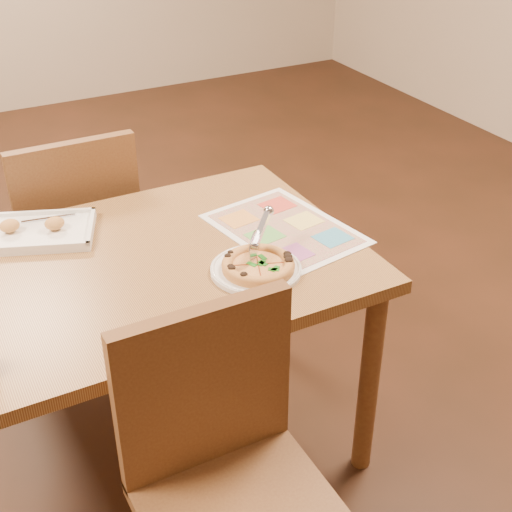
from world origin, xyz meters
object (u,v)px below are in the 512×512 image
pizza_cutter (259,234)px  plate (256,270)px  dining_table (131,292)px  chair_near (223,451)px  chair_far (75,222)px  appetizer_tray (38,232)px  pizza (258,265)px  menu (285,229)px

pizza_cutter → plate: bearing=-170.3°
dining_table → chair_near: chair_near is taller
chair_far → appetizer_tray: chair_far is taller
dining_table → appetizer_tray: size_ratio=3.46×
chair_near → pizza: chair_near is taller
chair_near → appetizer_tray: size_ratio=1.25×
pizza → pizza_cutter: (0.03, 0.05, 0.06)m
dining_table → pizza_cutter: bearing=-23.2°
chair_far → plate: chair_far is taller
menu → pizza: bearing=-136.4°
appetizer_tray → menu: size_ratio=0.82×
chair_near → pizza_cutter: bearing=53.8°
chair_near → dining_table: bearing=90.0°
chair_near → plate: chair_near is taller
pizza_cutter → chair_near: bearing=-169.6°
appetizer_tray → pizza: bearing=-45.0°
dining_table → plate: plate is taller
pizza_cutter → appetizer_tray: (-0.51, 0.43, -0.07)m
chair_near → chair_far: 1.20m
appetizer_tray → menu: (0.67, -0.31, -0.01)m
chair_far → menu: size_ratio=1.03×
plate → pizza: pizza is taller
chair_far → pizza_cutter: (0.34, -0.75, 0.24)m
plate → menu: plate is taller
dining_table → plate: bearing=-32.1°
pizza_cutter → dining_table: bearing=113.4°
dining_table → chair_near: size_ratio=2.77×
chair_near → chair_far: size_ratio=1.00×
plate → chair_near: bearing=-126.1°
chair_near → appetizer_tray: 0.92m
chair_near → pizza_cutter: size_ratio=3.62×
chair_far → appetizer_tray: bearing=60.7°
dining_table → appetizer_tray: appetizer_tray is taller
chair_far → appetizer_tray: (-0.18, -0.32, 0.17)m
chair_near → plate: (0.30, 0.41, 0.16)m
chair_near → plate: size_ratio=1.89×
pizza → appetizer_tray: 0.68m
pizza_cutter → menu: (0.15, 0.12, -0.08)m
plate → pizza_cutter: (0.03, 0.05, 0.08)m
chair_far → appetizer_tray: size_ratio=1.25×
dining_table → plate: (0.30, -0.19, 0.09)m
chair_near → menu: bearing=50.0°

